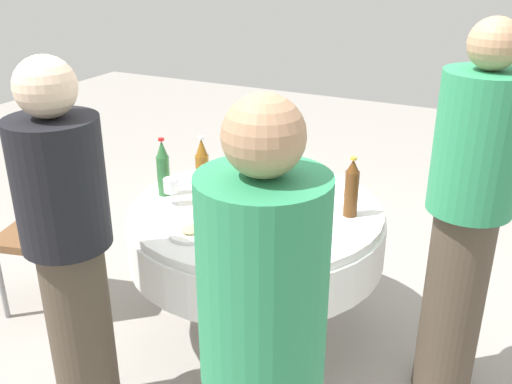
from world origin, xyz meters
TOP-DOWN VIEW (x-y plane):
  - ground_plane at (0.00, 0.00)m, footprint 10.00×10.00m
  - dining_table at (0.00, 0.00)m, footprint 1.26×1.26m
  - bottle_brown_rear at (-0.03, -0.03)m, footprint 0.06×0.06m
  - bottle_amber_near at (-0.01, 0.29)m, footprint 0.07×0.07m
  - bottle_brown_north at (-0.11, 0.05)m, footprint 0.06×0.06m
  - bottle_brown_mid at (0.11, -0.44)m, footprint 0.07×0.07m
  - bottle_green_south at (0.01, 0.06)m, footprint 0.07×0.07m
  - bottle_green_east at (-0.08, 0.48)m, footprint 0.06×0.06m
  - wine_glass_mid at (-0.16, 0.38)m, footprint 0.07×0.07m
  - wine_glass_south at (0.12, 0.03)m, footprint 0.07×0.07m
  - wine_glass_east at (-0.01, -0.26)m, footprint 0.06×0.06m
  - plate_outer at (0.26, -0.15)m, footprint 0.26×0.26m
  - plate_left at (-0.25, -0.19)m, footprint 0.25×0.25m
  - plate_front at (-0.39, 0.12)m, footprint 0.20×0.20m
  - plate_west at (0.27, 0.31)m, footprint 0.24×0.24m
  - fork_near at (-0.09, -0.45)m, footprint 0.06×0.18m
  - spoon_north at (0.41, 0.04)m, footprint 0.03×0.18m
  - person_rear at (-1.14, -0.58)m, footprint 0.34×0.34m
  - person_near at (-0.84, 0.39)m, footprint 0.34×0.34m
  - person_north at (0.02, -0.96)m, footprint 0.34×0.34m
  - chair_east at (-0.27, 1.10)m, footprint 0.48×0.48m

SIDE VIEW (x-z plane):
  - ground_plane at x=0.00m, z-range 0.00..0.00m
  - chair_east at x=-0.27m, z-range 0.08..0.95m
  - dining_table at x=0.00m, z-range 0.22..0.96m
  - fork_near at x=-0.09m, z-range 0.74..0.74m
  - spoon_north at x=0.41m, z-range 0.74..0.74m
  - plate_outer at x=0.26m, z-range 0.74..0.76m
  - plate_west at x=0.27m, z-range 0.74..0.76m
  - plate_front at x=-0.39m, z-range 0.73..0.77m
  - plate_left at x=-0.25m, z-range 0.73..0.77m
  - person_near at x=-0.84m, z-range 0.04..1.61m
  - wine_glass_east at x=-0.01m, z-range 0.77..0.90m
  - wine_glass_mid at x=-0.16m, z-range 0.77..0.91m
  - person_rear at x=-1.14m, z-range 0.04..1.65m
  - wine_glass_south at x=0.12m, z-range 0.77..0.93m
  - bottle_brown_rear at x=-0.03m, z-range 0.73..1.00m
  - bottle_brown_north at x=-0.11m, z-range 0.73..1.01m
  - bottle_brown_mid at x=0.11m, z-range 0.73..1.02m
  - bottle_green_south at x=0.01m, z-range 0.73..1.03m
  - bottle_green_east at x=-0.08m, z-range 0.73..1.03m
  - person_north at x=0.02m, z-range 0.04..1.72m
  - bottle_amber_near at x=-0.01m, z-range 0.73..1.05m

